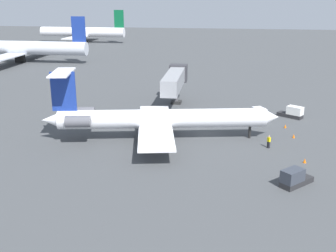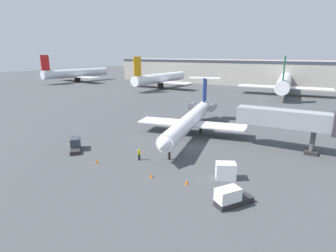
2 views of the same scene
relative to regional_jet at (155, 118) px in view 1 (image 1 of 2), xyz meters
name	(u,v)px [view 1 (image 1 of 2)]	position (x,y,z in m)	size (l,w,h in m)	color
ground_plane	(206,136)	(2.77, -6.69, -3.10)	(400.00, 400.00, 0.10)	#424447
regional_jet	(155,118)	(0.00, 0.00, 0.00)	(20.18, 31.77, 9.42)	white
jet_bridge	(175,79)	(17.56, -0.19, 1.84)	(15.80, 3.35, 6.60)	gray
ground_crew_marshaller	(269,142)	(-0.88, -15.04, -2.20)	(0.48, 0.45, 1.69)	black
baggage_tug_lead	(293,113)	(13.83, -19.87, -2.22)	(3.37, 4.11, 1.90)	#262628
baggage_tug_trailing	(294,178)	(-11.78, -16.82, -2.22)	(3.85, 3.79, 1.90)	#262628
cargo_container_uld	(259,114)	(11.49, -14.45, -2.05)	(2.76, 2.40, 2.00)	silver
traffic_cone_near	(294,136)	(3.68, -18.78, -2.78)	(0.36, 0.36, 0.55)	orange
traffic_cone_mid	(285,126)	(8.15, -18.14, -2.78)	(0.36, 0.36, 0.55)	orange
traffic_cone_far	(305,161)	(-5.27, -18.89, -2.78)	(0.36, 0.36, 0.55)	orange
parked_airliner_east_mid	(20,48)	(60.44, 51.84, 1.18)	(34.62, 41.16, 13.28)	silver
parked_airliner_east_end	(83,32)	(115.07, 52.80, 1.21)	(30.39, 36.15, 13.33)	white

